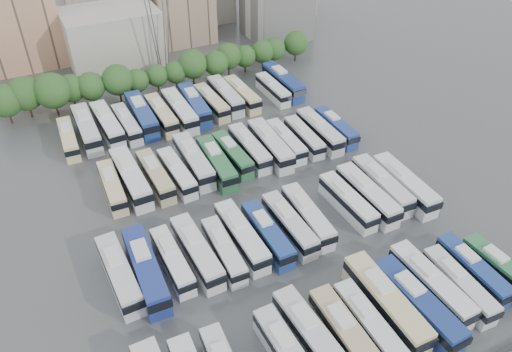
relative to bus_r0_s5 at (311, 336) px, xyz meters
name	(u,v)px	position (x,y,z in m)	size (l,w,h in m)	color
ground	(257,210)	(4.92, 23.10, -1.91)	(220.00, 220.00, 0.00)	#424447
tree_line	(147,74)	(1.17, 65.18, 2.45)	(66.60, 8.04, 8.51)	black
city_buildings	(93,13)	(-2.54, 94.97, 5.96)	(102.00, 35.00, 20.00)	#9E998E
bus_r0_s5	(311,336)	(0.00, 0.00, 0.00)	(3.29, 12.51, 3.89)	silver
bus_r0_s6	(347,336)	(3.46, -1.74, 0.00)	(2.94, 12.46, 3.89)	tan
bus_r0_s7	(368,324)	(6.56, -1.40, -0.17)	(2.68, 11.34, 3.54)	silver
bus_r0_s8	(386,302)	(9.93, -0.03, 0.19)	(3.21, 13.66, 4.27)	beige
bus_r0_s9	(417,304)	(13.08, -1.76, 0.12)	(3.25, 13.22, 4.12)	navy
bus_r0_s10	(430,284)	(16.52, -0.15, 0.02)	(2.96, 12.60, 3.94)	silver
bus_r0_s11	(459,285)	(19.71, -1.58, -0.18)	(2.96, 11.30, 3.51)	silver
bus_r0_s12	(473,270)	(22.99, -0.54, -0.20)	(2.69, 11.15, 3.48)	navy
bus_r0_s13	(502,270)	(26.19, -2.16, -0.20)	(2.92, 11.22, 3.49)	#2F6F46
bus_r1_s0	(119,274)	(-16.45, 17.96, 0.00)	(3.17, 12.48, 3.89)	silver
bus_r1_s1	(146,269)	(-13.36, 17.08, 0.14)	(3.31, 13.41, 4.18)	navy
bus_r1_s2	(172,260)	(-9.88, 17.42, -0.22)	(2.65, 11.01, 3.44)	white
bus_r1_s3	(197,252)	(-6.61, 17.26, -0.01)	(3.13, 12.44, 3.87)	silver
bus_r1_s4	(224,251)	(-3.35, 16.12, -0.22)	(2.71, 11.03, 3.44)	silver
bus_r1_s5	(242,236)	(-0.25, 17.32, 0.00)	(2.82, 12.40, 3.88)	silver
bus_r1_s6	(267,234)	(3.05, 16.26, -0.11)	(2.60, 11.67, 3.66)	navy
bus_r1_s7	(289,224)	(6.56, 16.57, -0.09)	(2.70, 11.87, 3.72)	silver
bus_r1_s8	(308,216)	(9.69, 16.93, -0.08)	(3.20, 12.02, 3.73)	silver
bus_r1_s10	(348,201)	(16.56, 17.14, -0.12)	(2.81, 11.65, 3.64)	white
bus_r1_s11	(367,195)	(19.83, 16.98, 0.05)	(2.80, 12.72, 3.99)	silver
bus_r1_s12	(382,185)	(23.17, 17.90, 0.04)	(3.19, 12.74, 3.97)	silver
bus_r1_s13	(404,184)	(26.29, 16.44, 0.10)	(3.24, 13.14, 4.10)	silver
bus_r2_s1	(112,187)	(-13.18, 35.65, -0.19)	(2.77, 11.23, 3.50)	beige
bus_r2_s2	(131,178)	(-10.15, 36.14, 0.17)	(3.33, 13.58, 4.24)	silver
bus_r2_s3	(156,176)	(-6.56, 35.28, -0.10)	(2.97, 11.86, 3.70)	tan
bus_r2_s4	(177,173)	(-3.32, 34.65, -0.17)	(2.95, 11.42, 3.55)	silver
bus_r2_s5	(194,161)	(0.04, 36.25, 0.09)	(3.00, 13.03, 4.08)	silver
bus_r2_s6	(217,163)	(3.17, 34.18, 0.01)	(3.21, 12.57, 3.91)	#2D6940
bus_r2_s7	(232,154)	(6.49, 35.48, -0.18)	(2.90, 11.35, 3.53)	#2D6A41
bus_r2_s8	(250,148)	(9.73, 35.73, -0.06)	(2.63, 12.02, 3.77)	silver
bus_r2_s9	(270,145)	(13.16, 34.82, 0.10)	(3.37, 13.15, 4.09)	silver
bus_r2_s10	(286,141)	(16.27, 35.10, -0.19)	(2.71, 11.24, 3.51)	silver
bus_r2_s11	(304,137)	(19.72, 34.83, -0.23)	(2.73, 10.98, 3.42)	silver
bus_r2_s12	(320,131)	(23.03, 35.06, -0.01)	(2.80, 12.36, 3.87)	silver
bus_r2_s13	(336,127)	(26.36, 35.06, -0.17)	(2.58, 11.30, 3.54)	navy
bus_r3_s0	(68,139)	(-16.78, 52.20, -0.20)	(2.82, 11.15, 3.47)	beige
bus_r3_s1	(87,128)	(-13.37, 53.56, 0.15)	(2.97, 13.38, 4.19)	silver
bus_r3_s2	(108,124)	(-9.76, 53.46, 0.10)	(3.50, 13.15, 4.09)	white
bus_r3_s3	(127,124)	(-6.56, 52.55, -0.16)	(2.92, 11.43, 3.56)	silver
bus_r3_s4	(142,115)	(-3.41, 53.87, 0.19)	(3.13, 13.65, 4.27)	navy
bus_r3_s5	(161,115)	(-0.08, 52.67, -0.02)	(2.96, 12.30, 3.84)	beige
bus_r3_s6	(180,110)	(3.37, 52.34, 0.13)	(2.93, 13.26, 4.16)	silver
bus_r3_s7	(195,105)	(6.62, 53.28, 0.08)	(3.48, 13.07, 4.06)	navy
bus_r3_s8	(211,102)	(9.94, 53.04, -0.10)	(3.13, 11.83, 3.68)	beige
bus_r3_s9	(225,95)	(13.35, 54.11, 0.04)	(2.81, 12.70, 3.98)	silver
bus_r3_s10	(242,94)	(16.50, 53.33, -0.06)	(3.00, 12.09, 3.77)	beige
bus_r3_s12	(273,89)	(23.09, 52.75, -0.22)	(2.49, 11.02, 3.45)	white
bus_r3_s13	(283,82)	(26.19, 54.20, 0.15)	(3.04, 13.40, 4.20)	navy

